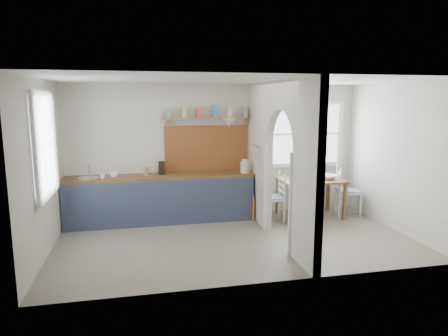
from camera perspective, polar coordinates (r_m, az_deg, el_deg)
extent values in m
cube|color=gray|center=(6.72, 1.67, -10.25)|extent=(5.80, 3.20, 0.01)
cube|color=beige|center=(6.33, 1.78, 12.48)|extent=(5.80, 3.20, 0.01)
cube|color=beige|center=(7.94, -1.06, 2.52)|extent=(5.80, 0.01, 2.60)
cube|color=beige|center=(4.88, 6.24, -2.08)|extent=(5.80, 0.01, 2.60)
cube|color=beige|center=(6.36, -24.53, -0.16)|extent=(0.01, 3.20, 2.60)
cube|color=beige|center=(7.63, 23.39, 1.42)|extent=(0.01, 3.20, 2.60)
cube|color=beige|center=(5.50, 11.86, -0.90)|extent=(0.12, 0.80, 2.60)
cube|color=beige|center=(7.54, 5.07, 2.09)|extent=(0.12, 1.20, 2.60)
cube|color=beige|center=(6.34, 8.41, 7.63)|extent=(0.12, 1.20, 1.05)
cube|color=brown|center=(7.58, -9.02, -1.21)|extent=(3.50, 0.60, 0.05)
cube|color=#3D4761|center=(7.40, -8.80, -5.04)|extent=(3.50, 0.03, 0.85)
cube|color=black|center=(7.72, -8.95, -4.42)|extent=(3.46, 0.45, 0.85)
cylinder|color=silver|center=(7.62, -18.83, -1.44)|extent=(0.40, 0.40, 0.02)
cube|color=brown|center=(7.88, -2.49, 2.81)|extent=(1.65, 0.03, 0.90)
cube|color=#A77548|center=(7.74, -2.41, 7.15)|extent=(1.75, 0.20, 0.03)
cube|color=#5D925B|center=(7.65, -7.98, 7.82)|extent=(0.09, 0.09, 0.18)
cube|color=#A79648|center=(7.68, -5.74, 7.88)|extent=(0.09, 0.09, 0.18)
cube|color=#A73F2B|center=(7.72, -3.52, 7.91)|extent=(0.09, 0.09, 0.18)
cube|color=teal|center=(7.77, -1.32, 7.94)|extent=(0.09, 0.09, 0.18)
cube|color=beige|center=(7.83, 0.84, 7.96)|extent=(0.09, 0.09, 0.18)
cube|color=#618354|center=(7.90, 2.97, 7.96)|extent=(0.09, 0.09, 0.18)
cone|color=beige|center=(7.48, 0.74, 6.54)|extent=(0.26, 0.26, 0.16)
cylinder|color=silver|center=(7.40, 4.64, 3.13)|extent=(0.02, 0.50, 0.02)
imported|color=white|center=(7.43, -16.97, -1.17)|extent=(0.11, 0.11, 0.09)
imported|color=white|center=(7.54, -15.45, -0.90)|extent=(0.15, 0.15, 0.10)
cube|color=black|center=(7.67, -8.91, 0.03)|extent=(0.12, 0.16, 0.24)
cylinder|color=#968E5A|center=(7.57, -11.07, -0.50)|extent=(0.11, 0.11, 0.15)
cube|color=#C41B4C|center=(7.67, 4.17, -5.58)|extent=(0.02, 0.03, 0.52)
cube|color=orange|center=(7.65, 4.24, -5.83)|extent=(0.02, 0.03, 0.45)
imported|color=white|center=(8.08, 14.64, -1.23)|extent=(0.44, 0.44, 0.08)
imported|color=#577B54|center=(7.74, 11.68, -1.58)|extent=(0.11, 0.11, 0.08)
cylinder|color=black|center=(7.73, 9.82, -1.80)|extent=(0.17, 0.17, 0.01)
imported|color=#45304B|center=(8.15, 12.29, -0.58)|extent=(0.25, 0.25, 0.21)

